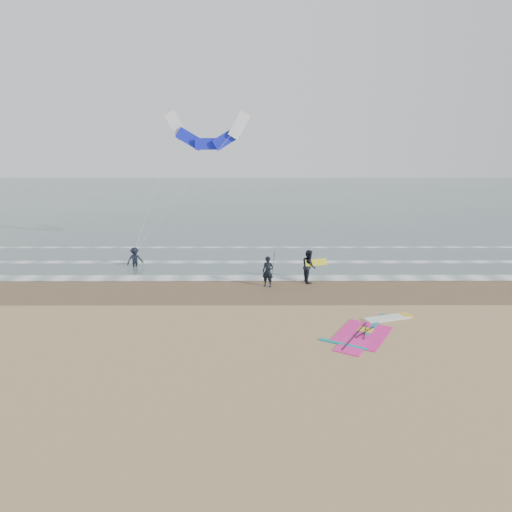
{
  "coord_description": "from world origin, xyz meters",
  "views": [
    {
      "loc": [
        -0.87,
        -18.21,
        8.0
      ],
      "look_at": [
        -0.81,
        5.0,
        2.2
      ],
      "focal_mm": 32.0,
      "sensor_mm": 36.0,
      "label": 1
    }
  ],
  "objects_px": {
    "person_wading": "(135,255)",
    "windsurf_rig": "(370,330)",
    "surf_kite": "(208,135)",
    "person_walking": "(309,266)",
    "person_standing": "(268,272)"
  },
  "relations": [
    {
      "from": "windsurf_rig",
      "to": "person_walking",
      "type": "distance_m",
      "value": 7.46
    },
    {
      "from": "person_walking",
      "to": "person_wading",
      "type": "xyz_separation_m",
      "value": [
        -11.05,
        3.37,
        -0.13
      ]
    },
    {
      "from": "windsurf_rig",
      "to": "person_walking",
      "type": "relative_size",
      "value": 2.46
    },
    {
      "from": "windsurf_rig",
      "to": "surf_kite",
      "type": "bearing_deg",
      "value": 119.43
    },
    {
      "from": "person_walking",
      "to": "person_wading",
      "type": "bearing_deg",
      "value": 65.42
    },
    {
      "from": "windsurf_rig",
      "to": "person_wading",
      "type": "bearing_deg",
      "value": 140.86
    },
    {
      "from": "person_wading",
      "to": "surf_kite",
      "type": "distance_m",
      "value": 9.93
    },
    {
      "from": "person_standing",
      "to": "person_walking",
      "type": "bearing_deg",
      "value": 38.73
    },
    {
      "from": "person_walking",
      "to": "surf_kite",
      "type": "height_order",
      "value": "surf_kite"
    },
    {
      "from": "person_wading",
      "to": "person_standing",
      "type": "bearing_deg",
      "value": -54.44
    },
    {
      "from": "person_wading",
      "to": "surf_kite",
      "type": "relative_size",
      "value": 0.18
    },
    {
      "from": "person_wading",
      "to": "windsurf_rig",
      "type": "bearing_deg",
      "value": -67.29
    },
    {
      "from": "windsurf_rig",
      "to": "person_standing",
      "type": "height_order",
      "value": "person_standing"
    },
    {
      "from": "person_wading",
      "to": "surf_kite",
      "type": "xyz_separation_m",
      "value": [
        4.55,
        4.33,
        7.68
      ]
    },
    {
      "from": "person_walking",
      "to": "person_wading",
      "type": "distance_m",
      "value": 11.55
    }
  ]
}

